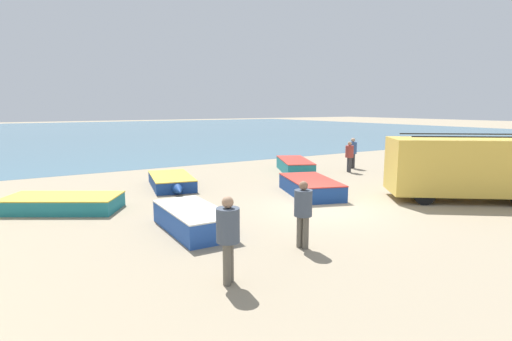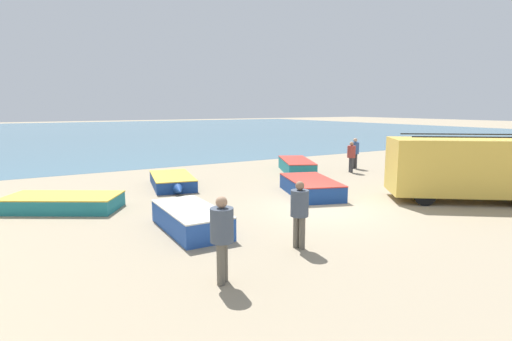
# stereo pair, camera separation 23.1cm
# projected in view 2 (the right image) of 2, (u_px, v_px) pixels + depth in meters

# --- Properties ---
(ground_plane) EXTENTS (200.00, 200.00, 0.00)m
(ground_plane) POSITION_uv_depth(u_px,v_px,m) (323.00, 209.00, 13.71)
(ground_plane) COLOR gray
(sea_water) EXTENTS (120.00, 80.00, 0.01)m
(sea_water) POSITION_uv_depth(u_px,v_px,m) (88.00, 131.00, 57.81)
(sea_water) COLOR #477084
(sea_water) RESTS_ON ground_plane
(parked_van) EXTENTS (5.55, 4.84, 2.46)m
(parked_van) POSITION_uv_depth(u_px,v_px,m) (467.00, 167.00, 14.69)
(parked_van) COLOR gold
(parked_van) RESTS_ON ground_plane
(fishing_rowboat_0) EXTENTS (1.43, 3.71, 0.65)m
(fishing_rowboat_0) POSITION_uv_depth(u_px,v_px,m) (189.00, 218.00, 11.40)
(fishing_rowboat_0) COLOR #234CA3
(fishing_rowboat_0) RESTS_ON ground_plane
(fishing_rowboat_1) EXTENTS (2.31, 4.22, 0.51)m
(fishing_rowboat_1) POSITION_uv_depth(u_px,v_px,m) (172.00, 181.00, 17.42)
(fishing_rowboat_1) COLOR navy
(fishing_rowboat_1) RESTS_ON ground_plane
(fishing_rowboat_2) EXTENTS (4.39, 3.38, 0.51)m
(fishing_rowboat_2) POSITION_uv_depth(u_px,v_px,m) (60.00, 203.00, 13.52)
(fishing_rowboat_2) COLOR #1E757F
(fishing_rowboat_2) RESTS_ON ground_plane
(fishing_rowboat_3) EXTENTS (2.96, 4.61, 0.68)m
(fishing_rowboat_3) POSITION_uv_depth(u_px,v_px,m) (296.00, 165.00, 21.60)
(fishing_rowboat_3) COLOR #1E757F
(fishing_rowboat_3) RESTS_ON ground_plane
(fishing_rowboat_4) EXTENTS (2.69, 4.25, 0.63)m
(fishing_rowboat_4) POSITION_uv_depth(u_px,v_px,m) (310.00, 186.00, 16.00)
(fishing_rowboat_4) COLOR navy
(fishing_rowboat_4) RESTS_ON ground_plane
(fisherman_0) EXTENTS (0.43, 0.43, 1.65)m
(fisherman_0) POSITION_uv_depth(u_px,v_px,m) (351.00, 154.00, 21.22)
(fisherman_0) COLOR #38383D
(fisherman_0) RESTS_ON ground_plane
(fisherman_1) EXTENTS (0.46, 0.46, 1.73)m
(fisherman_1) POSITION_uv_depth(u_px,v_px,m) (355.00, 150.00, 22.60)
(fisherman_1) COLOR #38383D
(fisherman_1) RESTS_ON ground_plane
(fisherman_2) EXTENTS (0.46, 0.46, 1.76)m
(fisherman_2) POSITION_uv_depth(u_px,v_px,m) (222.00, 232.00, 7.76)
(fisherman_2) COLOR #5B564C
(fisherman_2) RESTS_ON ground_plane
(fisherman_3) EXTENTS (0.44, 0.44, 1.69)m
(fisherman_3) POSITION_uv_depth(u_px,v_px,m) (300.00, 208.00, 9.73)
(fisherman_3) COLOR #5B564C
(fisherman_3) RESTS_ON ground_plane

